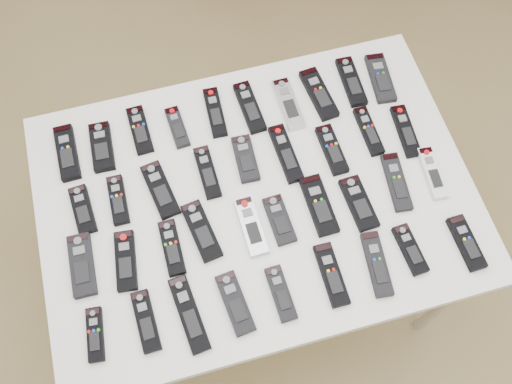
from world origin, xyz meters
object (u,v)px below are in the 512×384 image
object	(u,v)px
remote_4	(215,112)
remote_7	(319,94)
remote_27	(396,182)
remote_29	(95,335)
table	(256,203)
remote_33	(281,293)
remote_20	(126,261)
remote_14	(246,159)
remote_15	(286,154)
remote_18	(406,131)
remote_3	(177,127)
remote_30	(146,321)
remote_37	(466,243)
remote_23	(251,226)
remote_28	(432,173)
remote_16	(332,150)
remote_17	(369,131)
remote_8	(351,82)
remote_25	(319,205)
remote_21	(172,248)
remote_10	(83,210)
remote_5	(250,107)
remote_2	(140,130)
remote_12	(160,190)
remote_36	(410,249)
remote_26	(359,203)
remote_32	(235,303)
remote_6	(288,104)
remote_34	(331,275)
remote_9	(380,78)
remote_22	(202,231)
remote_13	(207,172)
remote_19	(82,265)
remote_24	(279,220)
remote_35	(377,264)
remote_11	(118,200)
remote_1	(102,147)

from	to	relation	value
remote_4	remote_7	size ratio (longest dim) A/B	0.91
remote_27	remote_29	xyz separation A→B (m)	(-0.91, -0.20, 0.00)
table	remote_33	distance (m)	0.31
remote_20	remote_14	bearing A→B (deg)	35.05
remote_15	remote_18	world-z (taller)	remote_15
remote_3	remote_15	size ratio (longest dim) A/B	0.74
remote_30	remote_37	distance (m)	0.90
remote_23	remote_28	xyz separation A→B (m)	(0.56, 0.02, 0.00)
remote_16	remote_17	distance (m)	0.13
remote_4	remote_30	bearing A→B (deg)	-116.80
remote_8	remote_25	size ratio (longest dim) A/B	0.98
remote_21	remote_10	bearing A→B (deg)	141.12
remote_5	remote_2	bearing A→B (deg)	174.93
remote_29	remote_12	bearing A→B (deg)	61.13
remote_36	remote_17	bearing A→B (deg)	82.98
remote_20	remote_5	bearing A→B (deg)	46.76
remote_4	remote_14	xyz separation A→B (m)	(0.05, -0.18, 0.00)
remote_10	remote_17	xyz separation A→B (m)	(0.87, 0.03, -0.00)
remote_25	remote_33	size ratio (longest dim) A/B	1.22
remote_15	remote_26	world-z (taller)	remote_15
remote_32	remote_6	bearing A→B (deg)	54.42
remote_37	remote_21	bearing A→B (deg)	163.84
remote_21	remote_37	bearing A→B (deg)	-14.48
remote_3	remote_34	size ratio (longest dim) A/B	0.80
remote_25	remote_32	bearing A→B (deg)	-146.03
remote_9	remote_33	xyz separation A→B (m)	(-0.50, -0.58, 0.00)
remote_6	remote_34	xyz separation A→B (m)	(-0.05, -0.55, -0.00)
remote_36	remote_21	bearing A→B (deg)	160.16
remote_15	remote_12	bearing A→B (deg)	-180.00
remote_22	remote_18	bearing A→B (deg)	3.81
remote_8	remote_13	world-z (taller)	remote_13
remote_2	remote_37	size ratio (longest dim) A/B	1.02
remote_4	remote_6	size ratio (longest dim) A/B	0.94
remote_4	remote_14	bearing A→B (deg)	-72.30
remote_5	remote_32	bearing A→B (deg)	-112.01
remote_21	remote_27	size ratio (longest dim) A/B	0.87
remote_20	remote_36	xyz separation A→B (m)	(0.76, -0.18, 0.00)
remote_3	remote_6	world-z (taller)	remote_6
remote_19	remote_22	distance (m)	0.34
remote_24	remote_8	bearing A→B (deg)	45.43
remote_15	remote_22	xyz separation A→B (m)	(-0.30, -0.17, -0.00)
remote_9	remote_35	distance (m)	0.62
remote_16	remote_22	size ratio (longest dim) A/B	0.92
remote_11	remote_21	bearing A→B (deg)	-55.82
remote_11	remote_21	xyz separation A→B (m)	(0.12, -0.18, -0.00)
remote_12	remote_20	world-z (taller)	same
remote_11	remote_17	distance (m)	0.77
remote_3	remote_5	world-z (taller)	remote_5
remote_1	remote_16	distance (m)	0.69
remote_24	remote_37	bearing A→B (deg)	-25.68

